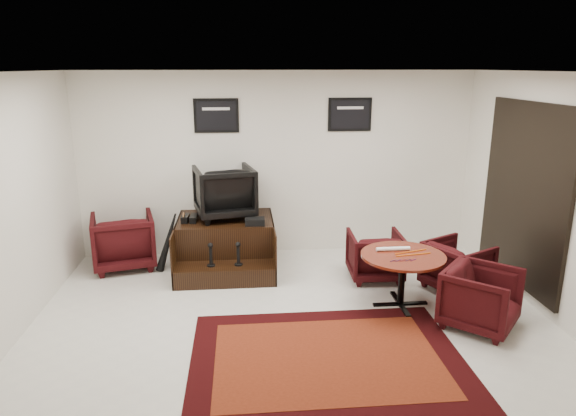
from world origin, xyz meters
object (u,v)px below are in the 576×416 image
object	(u,v)px
table_chair_back	(375,253)
table_chair_window	(458,264)
armchair_side	(123,238)
shine_podium	(226,245)
shine_chair	(224,189)
meeting_table	(403,261)
table_chair_corner	(481,295)

from	to	relation	value
table_chair_back	table_chair_window	world-z (taller)	table_chair_back
table_chair_back	table_chair_window	distance (m)	1.09
armchair_side	table_chair_back	bearing A→B (deg)	154.33
shine_podium	armchair_side	size ratio (longest dim) A/B	1.63
shine_chair	meeting_table	size ratio (longest dim) A/B	0.82
shine_chair	table_chair_back	bearing A→B (deg)	147.61
armchair_side	meeting_table	world-z (taller)	armchair_side
shine_chair	armchair_side	xyz separation A→B (m)	(-1.49, -0.02, -0.69)
armchair_side	meeting_table	distance (m)	4.00
armchair_side	table_chair_corner	size ratio (longest dim) A/B	1.15
shine_podium	table_chair_window	bearing A→B (deg)	-19.91
table_chair_window	meeting_table	bearing A→B (deg)	86.68
shine_chair	meeting_table	xyz separation A→B (m)	(2.17, -1.63, -0.55)
shine_podium	table_chair_corner	size ratio (longest dim) A/B	1.86
table_chair_corner	armchair_side	bearing A→B (deg)	104.83
meeting_table	shine_podium	bearing A→B (deg)	145.63
shine_chair	armchair_side	size ratio (longest dim) A/B	0.95
table_chair_back	armchair_side	bearing A→B (deg)	-9.78
shine_chair	table_chair_back	size ratio (longest dim) A/B	1.15
armchair_side	table_chair_back	distance (m)	3.63
meeting_table	table_chair_corner	world-z (taller)	table_chair_corner
table_chair_window	table_chair_corner	bearing A→B (deg)	144.41
shine_podium	table_chair_back	size ratio (longest dim) A/B	1.96
shine_chair	table_chair_window	world-z (taller)	shine_chair
shine_chair	shine_podium	bearing A→B (deg)	77.89
armchair_side	meeting_table	xyz separation A→B (m)	(3.66, -1.61, 0.14)
meeting_table	table_chair_window	size ratio (longest dim) A/B	1.40
table_chair_corner	shine_podium	bearing A→B (deg)	95.84
table_chair_back	table_chair_corner	distance (m)	1.69
shine_podium	shine_chair	xyz separation A→B (m)	(0.00, 0.14, 0.80)
armchair_side	meeting_table	size ratio (longest dim) A/B	0.86
table_chair_window	armchair_side	bearing A→B (deg)	47.59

